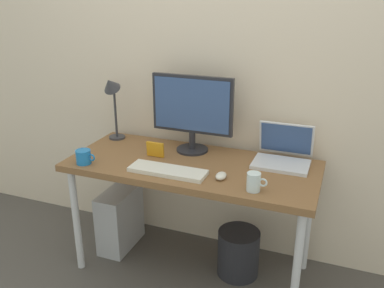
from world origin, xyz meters
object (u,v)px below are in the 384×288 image
(coffee_mug, at_px, (84,157))
(photo_frame, at_px, (155,149))
(monitor, at_px, (192,109))
(keyboard, at_px, (168,171))
(desk, at_px, (192,173))
(wastebasket, at_px, (238,253))
(computer_tower, at_px, (120,219))
(laptop, at_px, (283,153))
(glass_cup, at_px, (254,182))
(desk_lamp, at_px, (112,94))
(mouse, at_px, (221,176))

(coffee_mug, relative_size, photo_frame, 1.11)
(monitor, distance_m, keyboard, 0.44)
(photo_frame, bearing_deg, desk, -2.36)
(photo_frame, relative_size, wastebasket, 0.37)
(desk, distance_m, computer_tower, 0.72)
(photo_frame, distance_m, computer_tower, 0.66)
(keyboard, height_order, computer_tower, keyboard)
(monitor, xyz_separation_m, laptop, (0.57, 0.02, -0.21))
(keyboard, bearing_deg, glass_cup, -4.55)
(desk_lamp, xyz_separation_m, wastebasket, (0.93, -0.13, -0.90))
(desk, bearing_deg, photo_frame, 177.64)
(desk, relative_size, photo_frame, 13.36)
(wastebasket, bearing_deg, desk_lamp, 171.79)
(laptop, distance_m, coffee_mug, 1.17)
(laptop, distance_m, computer_tower, 1.21)
(desk_lamp, bearing_deg, wastebasket, -8.21)
(laptop, xyz_separation_m, mouse, (-0.27, -0.35, -0.04))
(desk_lamp, relative_size, wastebasket, 1.49)
(photo_frame, bearing_deg, monitor, 45.24)
(desk_lamp, bearing_deg, desk, -16.25)
(mouse, distance_m, coffee_mug, 0.82)
(laptop, height_order, wastebasket, laptop)
(keyboard, bearing_deg, desk_lamp, 147.04)
(laptop, bearing_deg, photo_frame, -165.36)
(desk, distance_m, glass_cup, 0.49)
(laptop, relative_size, computer_tower, 0.76)
(computer_tower, bearing_deg, coffee_mug, -96.64)
(monitor, xyz_separation_m, desk_lamp, (-0.56, 0.00, 0.04))
(coffee_mug, distance_m, glass_cup, 1.01)
(desk, distance_m, laptop, 0.55)
(glass_cup, xyz_separation_m, photo_frame, (-0.66, 0.23, -0.00))
(wastebasket, bearing_deg, desk, -170.02)
(glass_cup, bearing_deg, desk, 152.72)
(laptop, distance_m, keyboard, 0.69)
(computer_tower, distance_m, wastebasket, 0.85)
(laptop, height_order, keyboard, laptop)
(monitor, height_order, laptop, monitor)
(laptop, xyz_separation_m, photo_frame, (-0.74, -0.19, -0.01))
(desk, bearing_deg, computer_tower, 174.37)
(computer_tower, height_order, wastebasket, computer_tower)
(desk, xyz_separation_m, glass_cup, (0.42, -0.22, 0.12))
(coffee_mug, bearing_deg, photo_frame, 35.23)
(monitor, height_order, wastebasket, monitor)
(mouse, relative_size, glass_cup, 0.84)
(keyboard, bearing_deg, coffee_mug, -173.63)
(coffee_mug, bearing_deg, desk, 21.66)
(keyboard, xyz_separation_m, wastebasket, (0.37, 0.23, -0.60))
(coffee_mug, distance_m, photo_frame, 0.42)
(monitor, relative_size, wastebasket, 1.72)
(coffee_mug, xyz_separation_m, glass_cup, (1.01, 0.02, 0.01))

